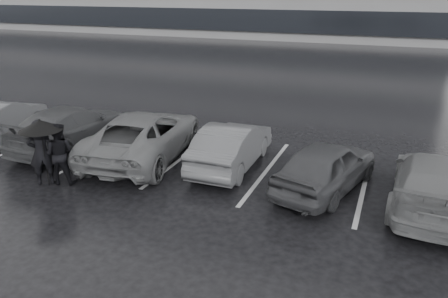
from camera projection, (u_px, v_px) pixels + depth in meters
ground at (215, 203)px, 11.01m from camera, size 160.00×160.00×0.00m
car_main at (326, 166)px, 11.57m from camera, size 2.59×4.24×1.35m
car_west_a at (232, 145)px, 13.10m from camera, size 1.51×4.11×1.34m
car_west_b at (144, 135)px, 13.82m from camera, size 3.23×5.66×1.49m
car_west_c at (72, 127)px, 14.79m from camera, size 2.16×4.89×1.40m
car_west_d at (2, 118)px, 15.96m from camera, size 2.04×4.06×1.28m
car_east at (433, 182)px, 10.63m from camera, size 2.12×4.66×1.32m
pedestrian_left at (41, 152)px, 11.80m from camera, size 0.80×0.77×1.85m
pedestrian_right at (59, 154)px, 11.90m from camera, size 1.00×0.88×1.73m
umbrella at (40, 125)px, 11.43m from camera, size 1.12×1.12×1.90m
stall_stripes at (223, 164)px, 13.47m from camera, size 19.72×5.00×0.00m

